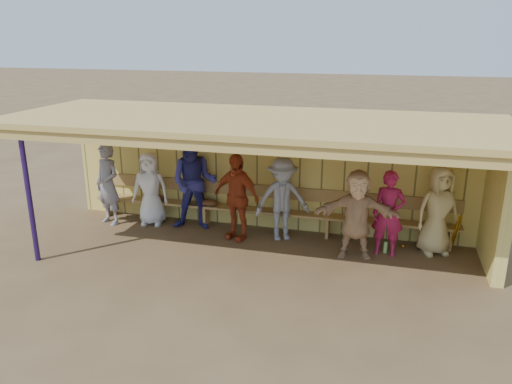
% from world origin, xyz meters
% --- Properties ---
extents(ground, '(90.00, 90.00, 0.00)m').
position_xyz_m(ground, '(0.00, 0.00, 0.00)').
color(ground, brown).
rests_on(ground, ground).
extents(player_a, '(0.74, 0.62, 1.74)m').
position_xyz_m(player_a, '(-3.30, 0.59, 0.87)').
color(player_a, gray).
rests_on(player_a, ground).
extents(player_b, '(0.84, 0.62, 1.57)m').
position_xyz_m(player_b, '(-2.43, 0.81, 0.78)').
color(player_b, white).
rests_on(player_b, ground).
extents(player_c, '(1.08, 0.90, 1.99)m').
position_xyz_m(player_c, '(-1.43, 0.81, 1.00)').
color(player_c, navy).
rests_on(player_c, ground).
extents(player_d, '(1.09, 0.71, 1.73)m').
position_xyz_m(player_d, '(-0.44, 0.51, 0.86)').
color(player_d, '#AC3C1B').
rests_on(player_d, ground).
extents(player_e, '(1.22, 1.00, 1.65)m').
position_xyz_m(player_e, '(0.43, 0.72, 0.82)').
color(player_e, gray).
rests_on(player_e, ground).
extents(player_f, '(1.56, 0.66, 1.64)m').
position_xyz_m(player_f, '(1.89, 0.26, 0.82)').
color(player_f, '#DFB07D').
rests_on(player_f, ground).
extents(player_g, '(0.60, 0.41, 1.58)m').
position_xyz_m(player_g, '(2.44, 0.52, 0.79)').
color(player_g, '#AF1C47').
rests_on(player_g, ground).
extents(player_h, '(0.95, 0.81, 1.66)m').
position_xyz_m(player_h, '(3.30, 0.81, 0.83)').
color(player_h, tan).
rests_on(player_h, ground).
extents(dugout_structure, '(8.80, 3.20, 2.50)m').
position_xyz_m(dugout_structure, '(0.39, 0.69, 1.69)').
color(dugout_structure, '#E5CB61').
rests_on(dugout_structure, ground).
extents(bench, '(7.60, 0.34, 0.93)m').
position_xyz_m(bench, '(0.00, 1.12, 0.53)').
color(bench, '#AF894B').
rests_on(bench, ground).
extents(dugout_equipment, '(6.26, 0.62, 0.80)m').
position_xyz_m(dugout_equipment, '(-0.69, 0.99, 0.49)').
color(dugout_equipment, gold).
rests_on(dugout_equipment, ground).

